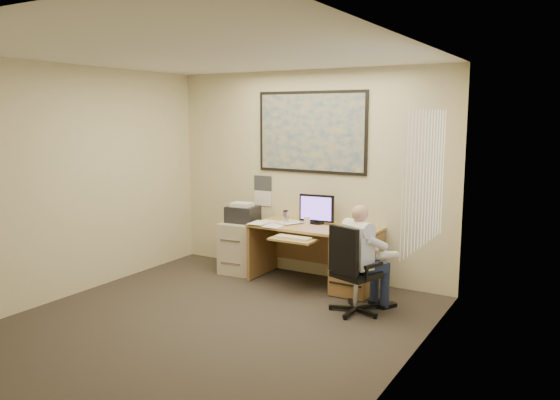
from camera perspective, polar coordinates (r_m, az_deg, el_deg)
The scene contains 8 objects.
room_shell at distance 5.34m, azimuth -8.32°, elevation 0.44°, with size 4.00×4.50×2.70m.
desk at distance 6.79m, azimuth 6.29°, elevation -5.53°, with size 1.60×0.97×1.12m.
world_map at distance 7.13m, azimuth 3.27°, elevation 7.07°, with size 1.56×0.03×1.06m, color #1E4C93.
wall_calendar at distance 7.58m, azimuth -1.81°, elevation 0.97°, with size 0.28×0.01×0.42m, color white.
window_blinds at distance 5.13m, azimuth 15.07°, elevation 2.14°, with size 0.06×1.40×1.30m, color silver, non-canonical shape.
filing_cabinet at distance 7.48m, azimuth -3.87°, elevation -4.39°, with size 0.55×0.63×0.95m.
office_chair at distance 5.99m, azimuth 7.91°, elevation -9.09°, with size 0.73×0.73×0.97m.
person at distance 5.98m, azimuth 8.12°, elevation -6.09°, with size 0.48×0.68×1.18m, color white, non-canonical shape.
Camera 1 is at (3.31, -4.11, 2.13)m, focal length 35.00 mm.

